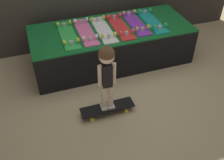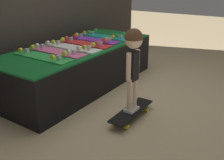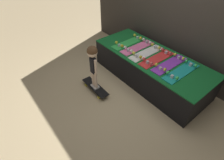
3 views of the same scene
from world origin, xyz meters
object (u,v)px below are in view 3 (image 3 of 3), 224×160
skateboard_on_floor (95,87)px  child (93,60)px  skateboard_teal_on_rack (181,71)px  skateboard_green_on_rack (129,42)px  skateboard_white_on_rack (146,53)px  skateboard_purple_on_rack (170,64)px  skateboard_pink_on_rack (138,47)px  skateboard_red_on_rack (157,58)px

skateboard_on_floor → child: (-0.00, -0.00, 0.62)m
skateboard_teal_on_rack → skateboard_green_on_rack: bearing=-179.8°
child → skateboard_white_on_rack: bearing=77.7°
skateboard_teal_on_rack → skateboard_purple_on_rack: bearing=174.2°
skateboard_purple_on_rack → skateboard_on_floor: (-0.77, -1.05, -0.50)m
skateboard_pink_on_rack → skateboard_purple_on_rack: 0.75m
skateboard_green_on_rack → skateboard_red_on_rack: same height
skateboard_teal_on_rack → skateboard_on_floor: (-1.02, -1.03, -0.50)m
skateboard_purple_on_rack → skateboard_on_floor: bearing=-126.3°
skateboard_pink_on_rack → skateboard_white_on_rack: bearing=-4.3°
skateboard_white_on_rack → skateboard_teal_on_rack: size_ratio=1.00×
skateboard_pink_on_rack → skateboard_on_floor: skateboard_pink_on_rack is taller
skateboard_red_on_rack → child: bearing=-117.2°
skateboard_on_floor → skateboard_pink_on_rack: bearing=88.8°
skateboard_green_on_rack → skateboard_white_on_rack: size_ratio=1.00×
skateboard_red_on_rack → skateboard_on_floor: skateboard_red_on_rack is taller
skateboard_white_on_rack → skateboard_purple_on_rack: bearing=4.3°
skateboard_pink_on_rack → skateboard_purple_on_rack: (0.75, 0.02, 0.00)m
skateboard_green_on_rack → child: (0.23, -1.02, 0.12)m
skateboard_red_on_rack → child: (-0.52, -1.02, 0.12)m
skateboard_pink_on_rack → child: bearing=-91.2°
skateboard_pink_on_rack → skateboard_on_floor: 1.15m
skateboard_green_on_rack → skateboard_on_floor: (0.23, -1.02, -0.50)m
skateboard_red_on_rack → skateboard_on_floor: (-0.52, -1.02, -0.50)m
child → skateboard_red_on_rack: bearing=65.5°
skateboard_purple_on_rack → skateboard_on_floor: size_ratio=1.17×
child → skateboard_on_floor: bearing=47.7°
skateboard_pink_on_rack → child: size_ratio=0.90×
skateboard_on_floor → skateboard_red_on_rack: bearing=62.8°
skateboard_green_on_rack → skateboard_purple_on_rack: bearing=1.7°
skateboard_purple_on_rack → skateboard_green_on_rack: bearing=-178.3°
skateboard_on_floor → child: 0.62m
skateboard_white_on_rack → child: 1.06m
skateboard_purple_on_rack → skateboard_on_floor: skateboard_purple_on_rack is taller
skateboard_purple_on_rack → child: 1.31m
skateboard_purple_on_rack → child: bearing=-126.3°
skateboard_white_on_rack → child: (-0.27, -1.01, 0.12)m
skateboard_white_on_rack → child: size_ratio=0.90×
skateboard_green_on_rack → skateboard_red_on_rack: (0.75, -0.00, 0.00)m
skateboard_white_on_rack → skateboard_teal_on_rack: bearing=1.0°
skateboard_red_on_rack → skateboard_purple_on_rack: bearing=8.0°
skateboard_white_on_rack → skateboard_on_floor: bearing=-105.0°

